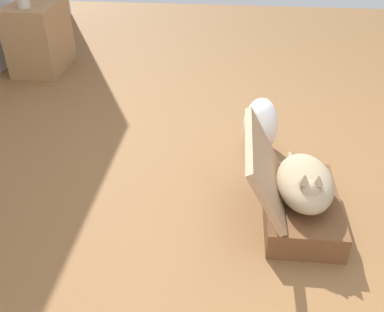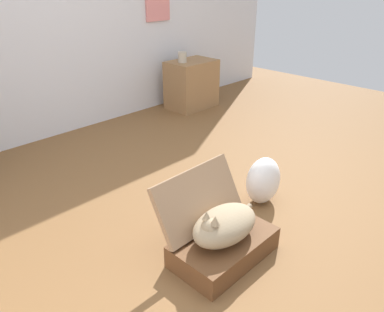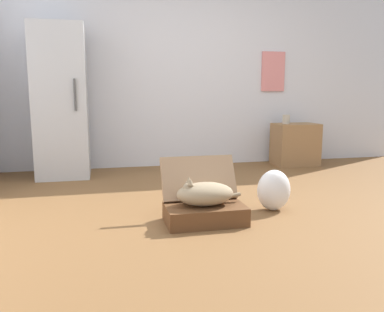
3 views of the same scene
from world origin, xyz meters
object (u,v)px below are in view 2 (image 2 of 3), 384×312
Objects in this scene: cat at (224,225)px; vase_tall at (182,57)px; plastic_bag_white at (263,181)px; suitcase_base at (224,247)px; side_table at (192,84)px.

cat is 2.71m from vase_tall.
plastic_bag_white is 2.85× the size of vase_tall.
vase_tall is (1.04, 1.89, 0.46)m from plastic_bag_white.
side_table reaches higher than suitcase_base.
plastic_bag_white is 2.21m from vase_tall.
plastic_bag_white is (0.65, 0.19, 0.10)m from suitcase_base.
plastic_bag_white is at bearing 16.04° from cat.
cat is 4.26× the size of vase_tall.
cat is at bearing -129.15° from vase_tall.
cat is at bearing -163.96° from plastic_bag_white.
suitcase_base is at bearing -129.03° from vase_tall.
suitcase_base is 2.74m from vase_tall.
side_table is at bearing 48.44° from cat.
suitcase_base is at bearing -163.77° from plastic_bag_white.
vase_tall is at bearing 61.30° from plastic_bag_white.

